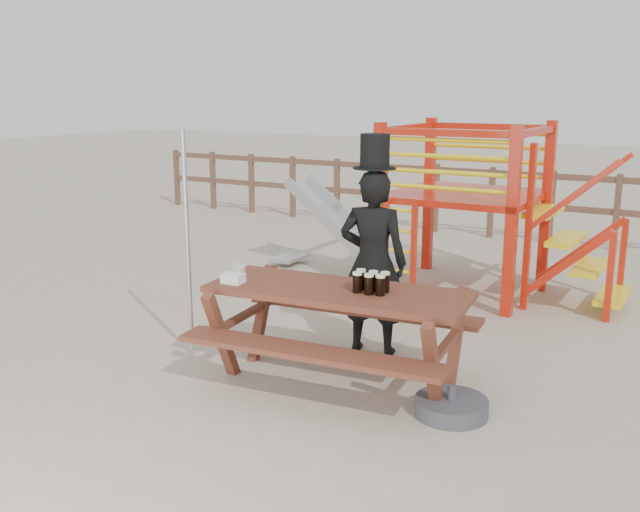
% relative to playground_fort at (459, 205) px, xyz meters
% --- Properties ---
extents(ground, '(60.00, 60.00, 0.00)m').
position_rel_playground_fort_xyz_m(ground, '(-0.12, -3.58, -1.07)').
color(ground, '#B4A48C').
rests_on(ground, ground).
extents(back_fence, '(15.09, 0.09, 1.20)m').
position_rel_playground_fort_xyz_m(back_fence, '(-0.12, 3.42, -0.34)').
color(back_fence, brown).
rests_on(back_fence, ground).
extents(playground_fort, '(4.71, 1.84, 2.10)m').
position_rel_playground_fort_xyz_m(playground_fort, '(0.00, 0.00, 0.00)').
color(playground_fort, red).
rests_on(playground_fort, ground).
extents(picnic_table, '(2.33, 1.73, 0.85)m').
position_rel_playground_fort_xyz_m(picnic_table, '(0.16, -3.38, -0.54)').
color(picnic_table, maroon).
rests_on(picnic_table, ground).
extents(man_with_hat, '(0.72, 0.56, 2.08)m').
position_rel_playground_fort_xyz_m(man_with_hat, '(0.06, -2.53, -0.14)').
color(man_with_hat, black).
rests_on(man_with_hat, ground).
extents(metal_pole, '(0.05, 0.05, 2.13)m').
position_rel_playground_fort_xyz_m(metal_pole, '(-1.38, -3.48, -0.01)').
color(metal_pole, '#B2B2B7').
rests_on(metal_pole, ground).
extents(parasol_base, '(0.57, 0.57, 0.24)m').
position_rel_playground_fort_xyz_m(parasol_base, '(1.22, -3.47, -1.00)').
color(parasol_base, '#3E3E44').
rests_on(parasol_base, ground).
extents(paper_bag, '(0.19, 0.16, 0.08)m').
position_rel_playground_fort_xyz_m(paper_bag, '(-0.71, -3.68, -0.19)').
color(paper_bag, white).
rests_on(paper_bag, picnic_table).
extents(stout_pints, '(0.30, 0.20, 0.17)m').
position_rel_playground_fort_xyz_m(stout_pints, '(0.44, -3.35, -0.14)').
color(stout_pints, black).
rests_on(stout_pints, picnic_table).
extents(empty_glasses, '(0.13, 0.10, 0.15)m').
position_rel_playground_fort_xyz_m(empty_glasses, '(-0.70, -3.60, -0.16)').
color(empty_glasses, silver).
rests_on(empty_glasses, picnic_table).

